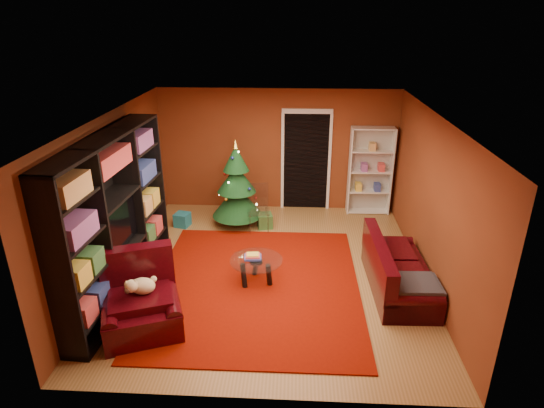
# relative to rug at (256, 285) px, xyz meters

# --- Properties ---
(floor) EXTENTS (5.00, 5.50, 0.05)m
(floor) POSITION_rel_rug_xyz_m (0.21, 0.46, -0.04)
(floor) COLOR olive
(floor) RESTS_ON ground
(ceiling) EXTENTS (5.00, 5.50, 0.05)m
(ceiling) POSITION_rel_rug_xyz_m (0.21, 0.46, 2.61)
(ceiling) COLOR silver
(ceiling) RESTS_ON wall_back
(wall_back) EXTENTS (5.00, 0.05, 2.60)m
(wall_back) POSITION_rel_rug_xyz_m (0.21, 3.23, 1.29)
(wall_back) COLOR brown
(wall_back) RESTS_ON ground
(wall_left) EXTENTS (0.05, 5.50, 2.60)m
(wall_left) POSITION_rel_rug_xyz_m (-2.32, 0.46, 1.29)
(wall_left) COLOR brown
(wall_left) RESTS_ON ground
(wall_right) EXTENTS (0.05, 5.50, 2.60)m
(wall_right) POSITION_rel_rug_xyz_m (2.73, 0.46, 1.29)
(wall_right) COLOR brown
(wall_right) RESTS_ON ground
(doorway) EXTENTS (1.06, 0.60, 2.16)m
(doorway) POSITION_rel_rug_xyz_m (0.81, 3.19, 1.04)
(doorway) COLOR black
(doorway) RESTS_ON floor
(rug) EXTENTS (3.25, 3.79, 0.02)m
(rug) POSITION_rel_rug_xyz_m (0.00, 0.00, 0.00)
(rug) COLOR #781002
(rug) RESTS_ON floor
(media_unit) EXTENTS (0.65, 3.20, 2.44)m
(media_unit) POSITION_rel_rug_xyz_m (-2.07, -0.24, 1.21)
(media_unit) COLOR black
(media_unit) RESTS_ON floor
(christmas_tree) EXTENTS (1.30, 1.30, 1.79)m
(christmas_tree) POSITION_rel_rug_xyz_m (-0.57, 2.23, 0.86)
(christmas_tree) COLOR #0F3918
(christmas_tree) RESTS_ON floor
(gift_box_teal) EXTENTS (0.33, 0.33, 0.28)m
(gift_box_teal) POSITION_rel_rug_xyz_m (-1.68, 2.11, 0.13)
(gift_box_teal) COLOR #186D85
(gift_box_teal) RESTS_ON floor
(gift_box_green) EXTENTS (0.34, 0.34, 0.29)m
(gift_box_green) POSITION_rel_rug_xyz_m (-0.01, 2.14, 0.13)
(gift_box_green) COLOR #2E652B
(gift_box_green) RESTS_ON floor
(white_bookshelf) EXTENTS (0.89, 0.33, 1.91)m
(white_bookshelf) POSITION_rel_rug_xyz_m (2.16, 3.03, 0.92)
(white_bookshelf) COLOR white
(white_bookshelf) RESTS_ON floor
(armchair) EXTENTS (1.41, 1.41, 0.85)m
(armchair) POSITION_rel_rug_xyz_m (-1.44, -1.14, 0.42)
(armchair) COLOR black
(armchair) RESTS_ON rug
(dog) EXTENTS (0.48, 0.42, 0.28)m
(dog) POSITION_rel_rug_xyz_m (-1.42, -1.07, 0.63)
(dog) COLOR beige
(dog) RESTS_ON armchair
(sofa) EXTENTS (0.90, 1.90, 0.81)m
(sofa) POSITION_rel_rug_xyz_m (2.23, 0.04, 0.39)
(sofa) COLOR black
(sofa) RESTS_ON rug
(coffee_table) EXTENTS (0.90, 0.90, 0.52)m
(coffee_table) POSITION_rel_rug_xyz_m (-0.00, 0.08, 0.21)
(coffee_table) COLOR gray
(coffee_table) RESTS_ON rug
(acrylic_chair) EXTENTS (0.50, 0.53, 0.84)m
(acrylic_chair) POSITION_rel_rug_xyz_m (-0.12, 1.98, 0.41)
(acrylic_chair) COLOR #66605B
(acrylic_chair) RESTS_ON rug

